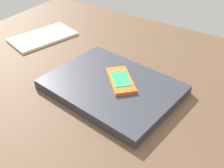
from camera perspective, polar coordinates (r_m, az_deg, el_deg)
The scene contains 4 objects.
desk_surface at distance 72.44cm, azimuth 2.94°, elevation -0.78°, with size 120.00×80.00×3.00cm, color brown.
laptop_closed at distance 68.27cm, azimuth 0.00°, elevation -0.59°, with size 31.22×23.22×2.26cm, color #33353D.
cell_phone_on_laptop at distance 67.74cm, azimuth 2.13°, elevation 0.71°, with size 11.59×11.45×0.98cm.
notepad at distance 96.04cm, azimuth -14.05°, elevation 9.39°, with size 11.65×20.67×0.80cm, color #F2EDB2.
Camera 1 is at (28.98, -50.18, 44.96)cm, focal length 44.36 mm.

